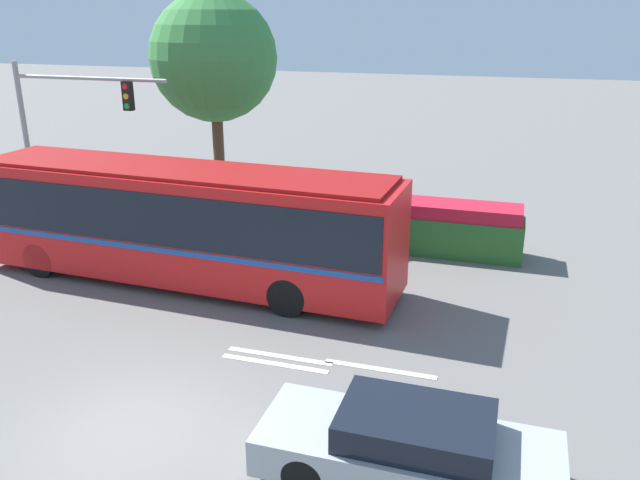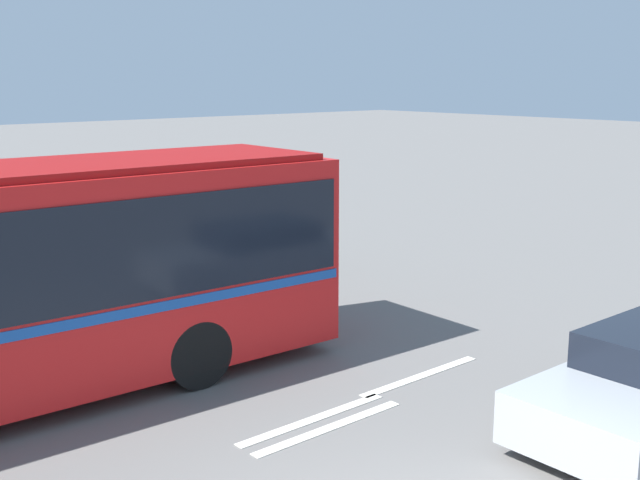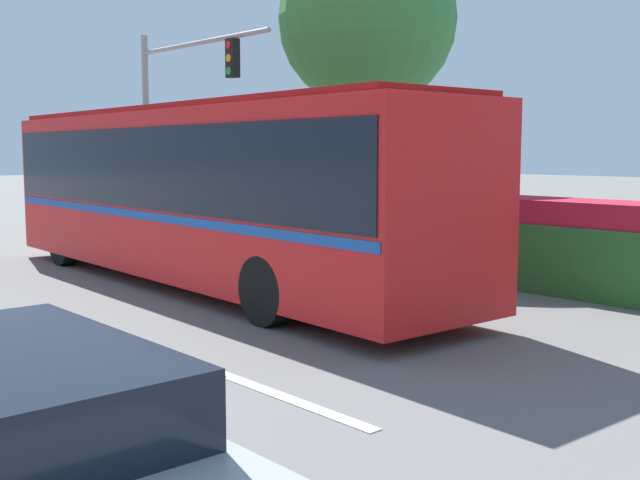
{
  "view_description": "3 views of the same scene",
  "coord_description": "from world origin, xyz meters",
  "px_view_note": "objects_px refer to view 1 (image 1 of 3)",
  "views": [
    {
      "loc": [
        6.08,
        -8.16,
        7.11
      ],
      "look_at": [
        1.6,
        6.47,
        1.63
      ],
      "focal_mm": 35.92,
      "sensor_mm": 36.0,
      "label": 1
    },
    {
      "loc": [
        -4.66,
        -4.07,
        4.4
      ],
      "look_at": [
        2.99,
        4.75,
        1.99
      ],
      "focal_mm": 44.92,
      "sensor_mm": 36.0,
      "label": 2
    },
    {
      "loc": [
        9.61,
        -1.27,
        2.44
      ],
      "look_at": [
        1.25,
        6.17,
        1.16
      ],
      "focal_mm": 43.57,
      "sensor_mm": 36.0,
      "label": 3
    }
  ],
  "objects_px": {
    "traffic_light_pole": "(60,121)",
    "street_tree_left": "(214,58)",
    "sedan_foreground": "(409,448)",
    "city_bus": "(183,218)"
  },
  "relations": [
    {
      "from": "city_bus",
      "to": "traffic_light_pole",
      "type": "height_order",
      "value": "traffic_light_pole"
    },
    {
      "from": "sedan_foreground",
      "to": "traffic_light_pole",
      "type": "relative_size",
      "value": 0.85
    },
    {
      "from": "city_bus",
      "to": "street_tree_left",
      "type": "height_order",
      "value": "street_tree_left"
    },
    {
      "from": "traffic_light_pole",
      "to": "street_tree_left",
      "type": "relative_size",
      "value": 0.72
    },
    {
      "from": "sedan_foreground",
      "to": "traffic_light_pole",
      "type": "bearing_deg",
      "value": -34.58
    },
    {
      "from": "sedan_foreground",
      "to": "traffic_light_pole",
      "type": "distance_m",
      "value": 16.49
    },
    {
      "from": "sedan_foreground",
      "to": "street_tree_left",
      "type": "distance_m",
      "value": 15.85
    },
    {
      "from": "traffic_light_pole",
      "to": "street_tree_left",
      "type": "xyz_separation_m",
      "value": [
        4.32,
        2.81,
        1.89
      ]
    },
    {
      "from": "city_bus",
      "to": "street_tree_left",
      "type": "distance_m",
      "value": 7.15
    },
    {
      "from": "city_bus",
      "to": "traffic_light_pole",
      "type": "xyz_separation_m",
      "value": [
        -6.0,
        3.04,
        1.87
      ]
    }
  ]
}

